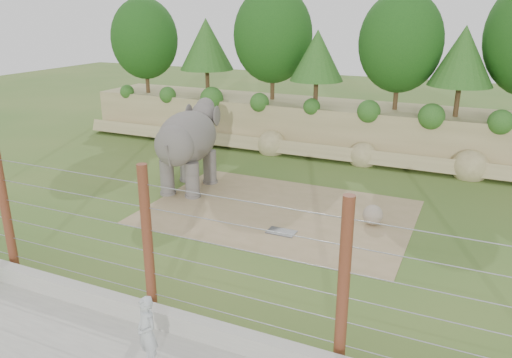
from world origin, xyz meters
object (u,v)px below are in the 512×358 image
at_px(zookeeper, 147,332).
at_px(barrier_fence, 148,241).
at_px(stone_ball, 373,215).
at_px(elephant, 188,149).

bearing_deg(zookeeper, barrier_fence, 148.18).
xyz_separation_m(stone_ball, barrier_fence, (-4.06, -7.84, 1.61)).
distance_m(stone_ball, zookeeper, 10.07).
bearing_deg(zookeeper, stone_ball, 97.92).
height_order(elephant, zookeeper, elephant).
bearing_deg(barrier_fence, elephant, 115.82).
distance_m(elephant, zookeeper, 11.51).
height_order(elephant, stone_ball, elephant).
xyz_separation_m(elephant, zookeeper, (5.27, -10.19, -0.92)).
xyz_separation_m(elephant, stone_ball, (8.11, -0.53, -1.39)).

